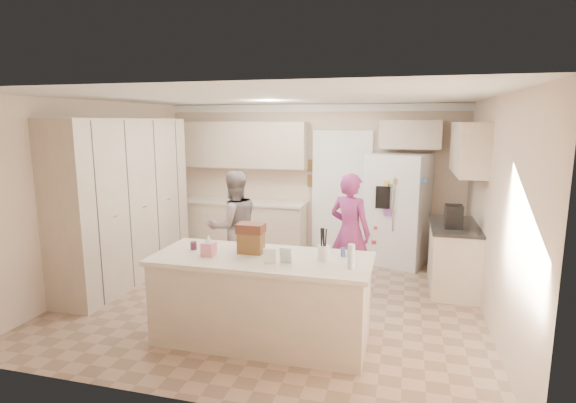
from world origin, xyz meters
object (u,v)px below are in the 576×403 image
(teen_boy, at_px, (234,227))
(teen_girl, at_px, (350,232))
(dollhouse_body, at_px, (251,243))
(refrigerator, at_px, (397,210))
(tissue_box, at_px, (209,249))
(coffee_maker, at_px, (454,216))
(utensil_crock, at_px, (324,253))
(island_base, at_px, (262,300))

(teen_boy, xyz_separation_m, teen_girl, (1.67, 0.06, 0.01))
(dollhouse_body, relative_size, teen_boy, 0.16)
(dollhouse_body, bearing_deg, refrigerator, 63.93)
(tissue_box, relative_size, dollhouse_body, 0.54)
(refrigerator, height_order, coffee_maker, refrigerator)
(coffee_maker, xyz_separation_m, dollhouse_body, (-2.20, -1.80, -0.03))
(refrigerator, height_order, utensil_crock, refrigerator)
(tissue_box, bearing_deg, coffee_maker, 37.57)
(utensil_crock, xyz_separation_m, dollhouse_body, (-0.80, 0.05, 0.04))
(refrigerator, height_order, dollhouse_body, refrigerator)
(tissue_box, distance_m, teen_girl, 2.20)
(teen_girl, bearing_deg, island_base, 88.51)
(island_base, bearing_deg, tissue_box, -169.70)
(tissue_box, height_order, dollhouse_body, dollhouse_body)
(teen_boy, bearing_deg, island_base, 79.42)
(utensil_crock, bearing_deg, dollhouse_body, 176.42)
(tissue_box, bearing_deg, island_base, 10.30)
(teen_girl, bearing_deg, tissue_box, 76.16)
(refrigerator, bearing_deg, tissue_box, -101.57)
(refrigerator, bearing_deg, teen_boy, -128.83)
(refrigerator, relative_size, coffee_maker, 6.00)
(tissue_box, height_order, teen_girl, teen_girl)
(island_base, relative_size, tissue_box, 15.71)
(coffee_maker, distance_m, utensil_crock, 2.32)
(coffee_maker, height_order, teen_girl, teen_girl)
(utensil_crock, bearing_deg, tissue_box, -172.87)
(refrigerator, relative_size, teen_girl, 1.10)
(dollhouse_body, relative_size, teen_girl, 0.16)
(coffee_maker, bearing_deg, teen_boy, -174.95)
(refrigerator, height_order, teen_girl, refrigerator)
(coffee_maker, distance_m, dollhouse_body, 2.84)
(teen_boy, bearing_deg, dollhouse_body, 76.81)
(tissue_box, bearing_deg, utensil_crock, 7.13)
(refrigerator, xyz_separation_m, dollhouse_body, (-1.45, -2.97, 0.14))
(island_base, xyz_separation_m, utensil_crock, (0.65, 0.05, 0.56))
(teen_boy, distance_m, teen_girl, 1.67)
(utensil_crock, height_order, dollhouse_body, dollhouse_body)
(dollhouse_body, height_order, teen_girl, teen_girl)
(island_base, distance_m, dollhouse_body, 0.62)
(utensil_crock, bearing_deg, teen_boy, 135.44)
(refrigerator, bearing_deg, teen_girl, -94.56)
(coffee_maker, bearing_deg, utensil_crock, -127.12)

